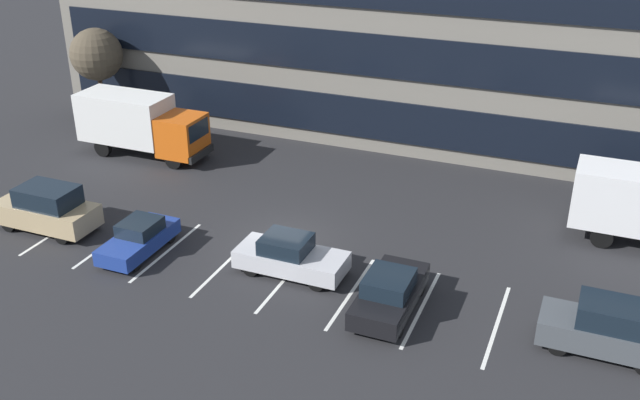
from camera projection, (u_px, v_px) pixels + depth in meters
ground_plane at (285, 239)px, 31.90m from camera, size 120.00×120.00×0.00m
office_building at (407, 3)px, 43.74m from camera, size 41.53×13.45×14.40m
lot_markings at (255, 271)px, 29.49m from camera, size 19.74×5.40×0.01m
box_truck_orange at (140, 122)px, 40.02m from camera, size 7.39×2.45×3.43m
suv_charcoal at (607, 328)px, 24.37m from camera, size 4.29×1.82×1.94m
sedan_silver at (290, 256)px, 29.07m from camera, size 4.48×1.88×1.60m
sedan_navy at (139, 238)px, 30.62m from camera, size 1.66×3.96×1.42m
sedan_black at (390, 293)px, 26.67m from camera, size 1.87×4.46×1.60m
suv_tan at (47, 209)px, 32.35m from camera, size 4.67×1.98×2.11m
bare_tree at (96, 55)px, 43.90m from camera, size 3.17×3.17×5.93m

